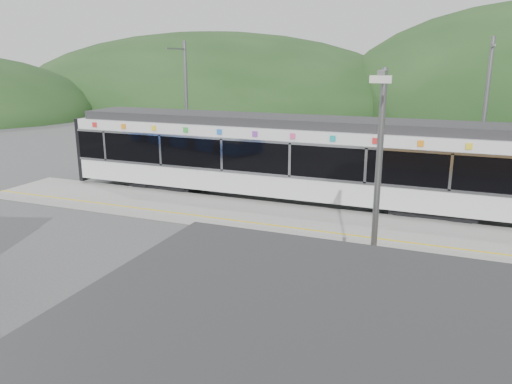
% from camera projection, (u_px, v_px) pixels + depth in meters
% --- Properties ---
extents(ground, '(120.00, 120.00, 0.00)m').
position_uv_depth(ground, '(247.00, 251.00, 16.33)').
color(ground, '#4C4C4F').
rests_on(ground, ground).
extents(hills, '(146.00, 149.00, 26.00)m').
position_uv_depth(hills, '(452.00, 226.00, 18.83)').
color(hills, '#1E3D19').
rests_on(hills, ground).
extents(platform, '(26.00, 3.20, 0.30)m').
position_uv_depth(platform, '(280.00, 218.00, 19.25)').
color(platform, '#9E9E99').
rests_on(platform, ground).
extents(yellow_line, '(26.00, 0.10, 0.01)m').
position_uv_depth(yellow_line, '(269.00, 225.00, 18.04)').
color(yellow_line, yellow).
rests_on(yellow_line, platform).
extents(train, '(20.44, 3.01, 3.74)m').
position_uv_depth(train, '(290.00, 157.00, 21.37)').
color(train, black).
rests_on(train, ground).
extents(catenary_mast_west, '(0.18, 1.80, 7.00)m').
position_uv_depth(catenary_mast_west, '(186.00, 109.00, 25.60)').
color(catenary_mast_west, slate).
rests_on(catenary_mast_west, ground).
extents(catenary_mast_east, '(0.18, 1.80, 7.00)m').
position_uv_depth(catenary_mast_east, '(484.00, 121.00, 20.54)').
color(catenary_mast_east, slate).
rests_on(catenary_mast_east, ground).
extents(lamp_post, '(0.36, 1.05, 5.94)m').
position_uv_depth(lamp_post, '(376.00, 198.00, 9.40)').
color(lamp_post, slate).
rests_on(lamp_post, ground).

